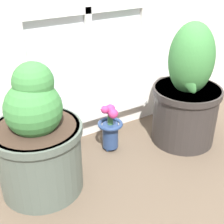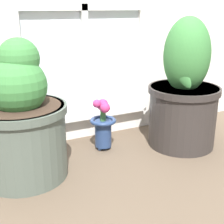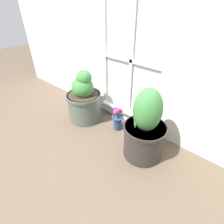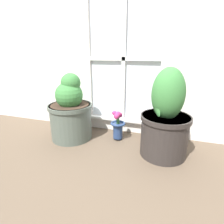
% 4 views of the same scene
% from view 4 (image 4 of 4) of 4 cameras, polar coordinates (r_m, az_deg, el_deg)
% --- Properties ---
extents(ground_plane, '(10.00, 10.00, 0.00)m').
position_cam_4_polar(ground_plane, '(1.52, -1.65, -13.65)').
color(ground_plane, brown).
extents(potted_plant_left, '(0.42, 0.42, 0.64)m').
position_cam_4_polar(potted_plant_left, '(1.75, -13.36, -0.11)').
color(potted_plant_left, '#4C564C').
rests_on(potted_plant_left, ground_plane).
extents(potted_plant_right, '(0.40, 0.40, 0.72)m').
position_cam_4_polar(potted_plant_right, '(1.46, 16.99, -2.96)').
color(potted_plant_right, '#2D2826').
rests_on(potted_plant_right, ground_plane).
extents(flower_vase, '(0.15, 0.15, 0.30)m').
position_cam_4_polar(flower_vase, '(1.70, 1.90, -4.29)').
color(flower_vase, navy).
rests_on(flower_vase, ground_plane).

